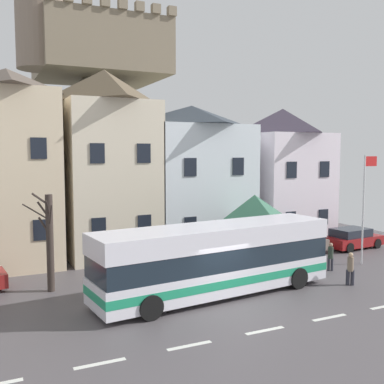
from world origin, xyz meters
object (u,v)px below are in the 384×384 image
object	(u,v)px
townhouse_02	(106,163)
parked_car_02	(295,243)
townhouse_01	(9,167)
parked_car_00	(352,238)
townhouse_03	(192,176)
pedestrian_00	(350,269)
public_bench	(213,252)
townhouse_04	(282,174)
transit_bus	(216,260)
hilltop_castle	(100,136)
bus_shelter	(254,209)
pedestrian_01	(291,257)
flagpole	(365,201)
pedestrian_02	(331,255)
bare_tree_00	(49,241)

from	to	relation	value
townhouse_02	parked_car_02	xyz separation A→B (m)	(10.69, -5.32, -5.07)
townhouse_01	parked_car_00	size ratio (longest dim) A/B	2.63
townhouse_02	townhouse_03	distance (m)	5.99
townhouse_01	pedestrian_00	bearing A→B (deg)	-39.35
townhouse_03	public_bench	size ratio (longest dim) A/B	5.38
townhouse_04	transit_bus	distance (m)	15.06
townhouse_02	hilltop_castle	bearing A→B (deg)	77.33
transit_bus	public_bench	world-z (taller)	transit_bus
townhouse_03	bus_shelter	size ratio (longest dim) A/B	2.39
pedestrian_00	pedestrian_01	world-z (taller)	pedestrian_00
parked_car_00	flagpole	distance (m)	5.31
bus_shelter	pedestrian_02	world-z (taller)	bus_shelter
transit_bus	townhouse_03	bearing A→B (deg)	64.47
townhouse_02	parked_car_02	bearing A→B (deg)	-26.46
townhouse_03	parked_car_00	world-z (taller)	townhouse_03
pedestrian_01	pedestrian_00	bearing A→B (deg)	-70.98
pedestrian_01	flagpole	world-z (taller)	flagpole
bus_shelter	parked_car_00	world-z (taller)	bus_shelter
pedestrian_02	flagpole	bearing A→B (deg)	7.52
townhouse_04	parked_car_02	world-z (taller)	townhouse_04
townhouse_03	flagpole	distance (m)	11.21
pedestrian_02	bare_tree_00	xyz separation A→B (m)	(-14.21, 2.69, 1.51)
townhouse_04	parked_car_02	distance (m)	6.82
townhouse_01	townhouse_02	size ratio (longest dim) A/B	0.97
townhouse_01	flagpole	size ratio (longest dim) A/B	1.78
parked_car_00	pedestrian_00	bearing A→B (deg)	-140.33
public_bench	bare_tree_00	distance (m)	10.10
parked_car_02	bare_tree_00	xyz separation A→B (m)	(-15.06, -1.42, 1.70)
townhouse_02	townhouse_04	size ratio (longest dim) A/B	1.20
townhouse_01	hilltop_castle	bearing A→B (deg)	64.15
transit_bus	pedestrian_01	bearing A→B (deg)	11.66
parked_car_00	bare_tree_00	size ratio (longest dim) A/B	0.91
hilltop_castle	pedestrian_02	world-z (taller)	hilltop_castle
townhouse_01	townhouse_04	xyz separation A→B (m)	(18.76, -0.50, -0.78)
townhouse_01	public_bench	bearing A→B (deg)	-22.50
townhouse_04	bus_shelter	size ratio (longest dim) A/B	2.40
townhouse_04	parked_car_00	distance (m)	6.88
bus_shelter	public_bench	world-z (taller)	bus_shelter
transit_bus	parked_car_00	xyz separation A→B (m)	(12.89, 4.85, -0.95)
parked_car_00	pedestrian_02	world-z (taller)	pedestrian_02
bus_shelter	parked_car_02	size ratio (longest dim) A/B	0.94
bus_shelter	bare_tree_00	bearing A→B (deg)	-177.60
parked_car_02	pedestrian_01	world-z (taller)	pedestrian_01
parked_car_02	public_bench	xyz separation A→B (m)	(-5.41, 0.84, -0.19)
parked_car_00	bare_tree_00	bearing A→B (deg)	178.20
transit_bus	pedestrian_01	world-z (taller)	transit_bus
townhouse_03	public_bench	world-z (taller)	townhouse_03
bus_shelter	parked_car_02	xyz separation A→B (m)	(3.68, 0.95, -2.51)
townhouse_01	pedestrian_00	size ratio (longest dim) A/B	6.96
pedestrian_02	flagpole	size ratio (longest dim) A/B	0.25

